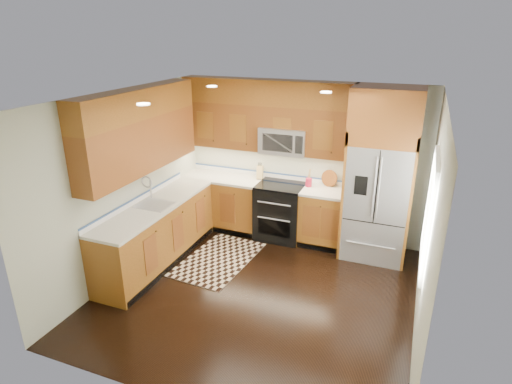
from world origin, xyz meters
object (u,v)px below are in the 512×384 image
at_px(refrigerator, 380,176).
at_px(utensil_crock, 309,181).
at_px(range, 280,211).
at_px(rug, 219,259).
at_px(knife_block, 260,172).

relative_size(refrigerator, utensil_crock, 8.85).
height_order(range, rug, range).
distance_m(range, utensil_crock, 0.73).
bearing_deg(range, refrigerator, -1.40).
relative_size(knife_block, utensil_crock, 0.96).
relative_size(rug, utensil_crock, 5.19).
bearing_deg(knife_block, utensil_crock, -5.77).
xyz_separation_m(knife_block, utensil_crock, (0.88, -0.09, -0.01)).
height_order(rug, knife_block, knife_block).
xyz_separation_m(rug, utensil_crock, (1.07, 1.19, 1.04)).
bearing_deg(range, rug, -120.12).
relative_size(refrigerator, rug, 1.70).
relative_size(range, refrigerator, 0.36).
height_order(range, knife_block, knife_block).
relative_size(range, utensil_crock, 3.22).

